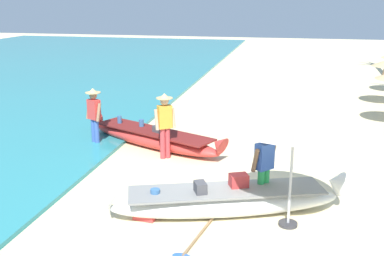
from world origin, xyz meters
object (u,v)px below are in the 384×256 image
paddle (194,241)px  cooler_box (146,209)px  boat_red_midground (153,138)px  person_vendor_assistant (94,113)px  person_tourist_customer (264,166)px  patio_umbrella_large (295,117)px  boat_white_foreground (226,200)px  person_vendor_hatted (165,121)px

paddle → cooler_box: bearing=147.6°
boat_red_midground → person_vendor_assistant: 1.84m
person_tourist_customer → patio_umbrella_large: patio_umbrella_large is taller
paddle → person_vendor_assistant: bearing=129.8°
boat_white_foreground → cooler_box: (-1.51, -0.50, -0.12)m
boat_white_foreground → patio_umbrella_large: size_ratio=1.95×
person_vendor_hatted → cooler_box: size_ratio=4.21×
boat_red_midground → person_vendor_hatted: person_vendor_hatted is taller
person_tourist_customer → boat_red_midground: bearing=135.6°
boat_white_foreground → patio_umbrella_large: patio_umbrella_large is taller
boat_white_foreground → person_vendor_assistant: (-4.36, 3.56, 0.68)m
cooler_box → paddle: 1.34m
person_tourist_customer → person_vendor_assistant: person_vendor_assistant is taller
person_vendor_assistant → patio_umbrella_large: patio_umbrella_large is taller
person_vendor_assistant → paddle: (3.98, -4.77, -0.95)m
person_vendor_hatted → cooler_box: person_vendor_hatted is taller
person_vendor_hatted → patio_umbrella_large: size_ratio=0.73×
boat_white_foreground → patio_umbrella_large: 2.22m
person_vendor_hatted → paddle: person_vendor_hatted is taller
boat_white_foreground → person_vendor_hatted: size_ratio=2.69×
person_vendor_assistant → cooler_box: bearing=-54.9°
paddle → boat_red_midground: bearing=114.7°
boat_white_foreground → person_vendor_assistant: bearing=140.8°
person_vendor_assistant → cooler_box: size_ratio=4.01×
boat_red_midground → person_vendor_hatted: bearing=-54.9°
paddle → person_tourist_customer: bearing=58.0°
person_vendor_assistant → cooler_box: person_vendor_assistant is taller
person_tourist_customer → cooler_box: size_ratio=3.82×
person_tourist_customer → person_vendor_hatted: bearing=138.5°
person_vendor_hatted → patio_umbrella_large: 4.68m
person_vendor_hatted → person_tourist_customer: (2.76, -2.44, -0.12)m
cooler_box → paddle: size_ratio=0.24×
patio_umbrella_large → cooler_box: size_ratio=5.80×
boat_red_midground → patio_umbrella_large: bearing=-45.6°
boat_red_midground → patio_umbrella_large: patio_umbrella_large is taller
boat_red_midground → person_tourist_customer: 4.75m
person_tourist_customer → person_vendor_assistant: 5.91m
person_vendor_hatted → cooler_box: 3.58m
person_tourist_customer → paddle: person_tourist_customer is taller
cooler_box → person_vendor_hatted: bearing=105.8°
person_tourist_customer → paddle: (-1.06, -1.70, -0.88)m
boat_red_midground → person_vendor_assistant: (-1.69, -0.22, 0.70)m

